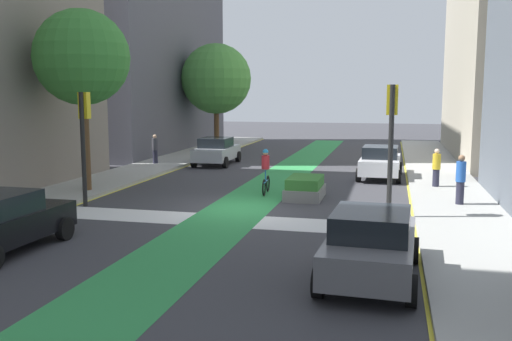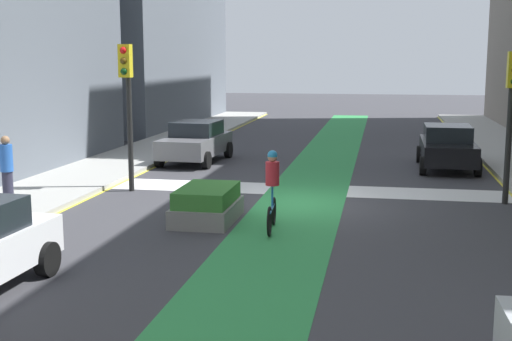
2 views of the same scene
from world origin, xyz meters
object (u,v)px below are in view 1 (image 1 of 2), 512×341
object	(u,v)px
traffic_signal_near_left	(84,126)
pedestrian_sidewalk_right_a	(436,167)
car_grey_right_near	(371,244)
street_tree_far	(216,79)
car_white_right_far	(380,162)
pedestrian_sidewalk_left_a	(155,149)
median_planter	(305,188)
pedestrian_sidewalk_right_b	(461,179)
traffic_signal_near_right	(391,126)
street_tree_near	(82,58)
cyclist_in_lane	(266,171)
car_silver_left_far	(217,151)

from	to	relation	value
traffic_signal_near_left	pedestrian_sidewalk_right_a	xyz separation A→B (m)	(12.64, 6.55, -1.93)
car_grey_right_near	street_tree_far	size ratio (longest dim) A/B	0.58
car_white_right_far	traffic_signal_near_left	bearing A→B (deg)	-137.59
car_grey_right_near	street_tree_far	distance (m)	28.49
car_grey_right_near	car_white_right_far	xyz separation A→B (m)	(-0.14, 15.34, 0.00)
car_white_right_far	pedestrian_sidewalk_left_a	bearing A→B (deg)	171.92
median_planter	car_white_right_far	bearing A→B (deg)	65.77
traffic_signal_near_left	pedestrian_sidewalk_left_a	world-z (taller)	traffic_signal_near_left
pedestrian_sidewalk_left_a	pedestrian_sidewalk_right_b	world-z (taller)	pedestrian_sidewalk_right_b
pedestrian_sidewalk_right_a	pedestrian_sidewalk_right_b	world-z (taller)	pedestrian_sidewalk_right_b
pedestrian_sidewalk_right_a	pedestrian_sidewalk_right_b	bearing A→B (deg)	-81.88
pedestrian_sidewalk_left_a	pedestrian_sidewalk_right_b	xyz separation A→B (m)	(15.37, -8.43, 0.08)
car_white_right_far	median_planter	distance (m)	6.66
car_grey_right_near	car_white_right_far	world-z (taller)	same
traffic_signal_near_right	traffic_signal_near_left	distance (m)	10.74
car_grey_right_near	car_white_right_far	size ratio (longest dim) A/B	1.01
car_grey_right_near	traffic_signal_near_left	bearing A→B (deg)	150.12
median_planter	street_tree_far	bearing A→B (deg)	118.22
pedestrian_sidewalk_right_a	pedestrian_sidewalk_right_b	distance (m)	3.88
street_tree_near	street_tree_far	bearing A→B (deg)	89.70
median_planter	cyclist_in_lane	bearing A→B (deg)	162.17
car_white_right_far	street_tree_far	distance (m)	16.03
pedestrian_sidewalk_right_a	median_planter	world-z (taller)	pedestrian_sidewalk_right_a
pedestrian_sidewalk_right_b	street_tree_far	bearing A→B (deg)	130.39
car_grey_right_near	street_tree_near	bearing A→B (deg)	144.75
car_grey_right_near	cyclist_in_lane	distance (m)	10.83
cyclist_in_lane	street_tree_far	xyz separation A→B (m)	(-7.09, 15.82, 4.10)
traffic_signal_near_left	cyclist_in_lane	distance (m)	7.25
car_silver_left_far	pedestrian_sidewalk_right_a	world-z (taller)	pedestrian_sidewalk_right_a
traffic_signal_near_right	car_grey_right_near	world-z (taller)	traffic_signal_near_right
car_grey_right_near	pedestrian_sidewalk_right_a	xyz separation A→B (m)	(2.24, 12.52, 0.16)
street_tree_far	median_planter	bearing A→B (deg)	-61.78
car_grey_right_near	street_tree_near	size ratio (longest dim) A/B	0.59
pedestrian_sidewalk_left_a	street_tree_near	world-z (taller)	street_tree_near
traffic_signal_near_left	pedestrian_sidewalk_right_a	distance (m)	14.36
pedestrian_sidewalk_right_b	median_planter	bearing A→B (deg)	173.92
cyclist_in_lane	pedestrian_sidewalk_right_b	world-z (taller)	pedestrian_sidewalk_right_b
traffic_signal_near_right	pedestrian_sidewalk_left_a	distance (m)	17.11
car_white_right_far	cyclist_in_lane	bearing A→B (deg)	-128.73
car_grey_right_near	pedestrian_sidewalk_left_a	world-z (taller)	pedestrian_sidewalk_left_a
cyclist_in_lane	car_grey_right_near	bearing A→B (deg)	-65.09
pedestrian_sidewalk_right_b	street_tree_near	xyz separation A→B (m)	(-14.53, -0.38, 4.41)
car_white_right_far	pedestrian_sidewalk_left_a	xyz separation A→B (m)	(-12.45, 1.77, 0.18)
car_grey_right_near	car_silver_left_far	xyz separation A→B (m)	(-9.41, 18.53, 0.00)
car_grey_right_near	pedestrian_sidewalk_right_b	world-z (taller)	pedestrian_sidewalk_right_b
pedestrian_sidewalk_right_b	median_planter	distance (m)	5.73
car_grey_right_near	pedestrian_sidewalk_left_a	xyz separation A→B (m)	(-12.58, 17.11, 0.18)
traffic_signal_near_right	pedestrian_sidewalk_right_a	xyz separation A→B (m)	(1.90, 6.43, -2.08)
traffic_signal_near_left	car_white_right_far	size ratio (longest dim) A/B	0.97
car_grey_right_near	car_silver_left_far	size ratio (longest dim) A/B	1.01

